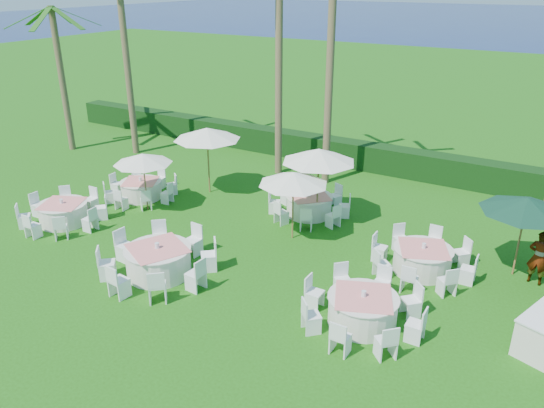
{
  "coord_description": "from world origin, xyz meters",
  "views": [
    {
      "loc": [
        9.07,
        -10.65,
        8.36
      ],
      "look_at": [
        0.86,
        3.5,
        1.3
      ],
      "focal_mm": 35.0,
      "sensor_mm": 36.0,
      "label": 1
    }
  ],
  "objects": [
    {
      "name": "banquet_table_d",
      "position": [
        -5.58,
        3.99,
        0.39
      ],
      "size": [
        2.91,
        2.91,
        0.89
      ],
      "color": "silver",
      "rests_on": "ground"
    },
    {
      "name": "umbrella_b",
      "position": [
        1.45,
        3.89,
        2.21
      ],
      "size": [
        2.36,
        2.36,
        2.42
      ],
      "color": "brown",
      "rests_on": "ground"
    },
    {
      "name": "umbrella_c",
      "position": [
        -3.57,
        5.91,
        2.52
      ],
      "size": [
        2.73,
        2.73,
        2.77
      ],
      "color": "brown",
      "rests_on": "ground"
    },
    {
      "name": "ocean",
      "position": [
        0.0,
        102.0,
        0.0
      ],
      "size": [
        260.0,
        260.0,
        0.0
      ],
      "primitive_type": "plane",
      "color": "#080F54",
      "rests_on": "ground"
    },
    {
      "name": "umbrella_a",
      "position": [
        -4.6,
        3.24,
        2.06
      ],
      "size": [
        2.22,
        2.22,
        2.26
      ],
      "color": "brown",
      "rests_on": "ground"
    },
    {
      "name": "palm_a",
      "position": [
        -10.05,
        8.38,
        5.92
      ],
      "size": [
        4.33,
        4.31,
        10.88
      ],
      "color": "brown",
      "rests_on": "ground"
    },
    {
      "name": "staff_person",
      "position": [
        9.01,
        4.91,
        0.84
      ],
      "size": [
        0.67,
        0.49,
        1.69
      ],
      "primitive_type": "imported",
      "rotation": [
        0.0,
        0.0,
        2.99
      ],
      "color": "gray",
      "rests_on": "ground"
    },
    {
      "name": "banquet_table_b",
      "position": [
        -0.93,
        -0.26,
        0.46
      ],
      "size": [
        3.52,
        3.52,
        1.05
      ],
      "color": "silver",
      "rests_on": "ground"
    },
    {
      "name": "banquet_table_c",
      "position": [
        5.32,
        0.48,
        0.43
      ],
      "size": [
        3.21,
        3.21,
        0.97
      ],
      "color": "silver",
      "rests_on": "ground"
    },
    {
      "name": "umbrella_green",
      "position": [
        8.4,
        5.12,
        2.3
      ],
      "size": [
        2.61,
        2.61,
        2.52
      ],
      "color": "brown",
      "rests_on": "ground"
    },
    {
      "name": "palm_b",
      "position": [
        -2.25,
        9.44,
        5.46
      ],
      "size": [
        4.41,
        4.09,
        9.99
      ],
      "color": "brown",
      "rests_on": "ground"
    },
    {
      "name": "palm_f",
      "position": [
        -13.37,
        7.17,
        3.97
      ],
      "size": [
        4.41,
        4.08,
        7.08
      ],
      "color": "brown",
      "rests_on": "ground"
    },
    {
      "name": "hedge",
      "position": [
        0.0,
        12.0,
        0.6
      ],
      "size": [
        34.0,
        1.0,
        1.2
      ],
      "primitive_type": "cube",
      "color": "black",
      "rests_on": "ground"
    },
    {
      "name": "umbrella_d",
      "position": [
        1.57,
        5.55,
        2.55
      ],
      "size": [
        2.65,
        2.65,
        2.79
      ],
      "color": "brown",
      "rests_on": "ground"
    },
    {
      "name": "palm_c",
      "position": [
        0.14,
        9.41,
        5.39
      ],
      "size": [
        4.38,
        4.23,
        9.84
      ],
      "color": "brown",
      "rests_on": "ground"
    },
    {
      "name": "banquet_table_f",
      "position": [
        5.93,
        3.91,
        0.42
      ],
      "size": [
        3.13,
        3.13,
        0.95
      ],
      "color": "silver",
      "rests_on": "ground"
    },
    {
      "name": "ground",
      "position": [
        0.0,
        0.0,
        0.0
      ],
      "size": [
        120.0,
        120.0,
        0.0
      ],
      "primitive_type": "plane",
      "color": "#1C510E",
      "rests_on": "ground"
    },
    {
      "name": "banquet_table_a",
      "position": [
        -6.38,
        0.77,
        0.41
      ],
      "size": [
        3.09,
        3.09,
        0.94
      ],
      "color": "silver",
      "rests_on": "ground"
    },
    {
      "name": "banquet_table_e",
      "position": [
        1.07,
        5.94,
        0.41
      ],
      "size": [
        2.99,
        2.99,
        0.93
      ],
      "color": "silver",
      "rests_on": "ground"
    }
  ]
}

